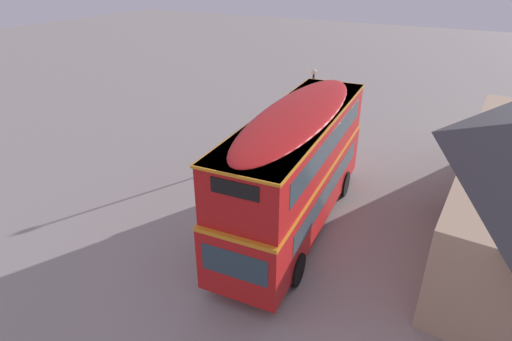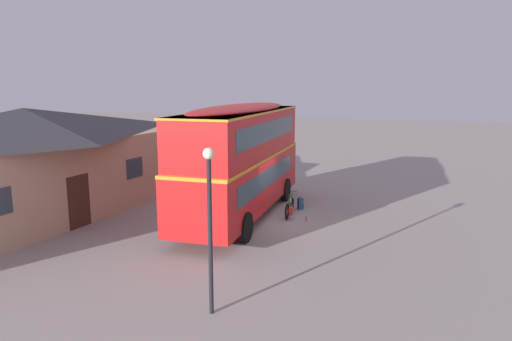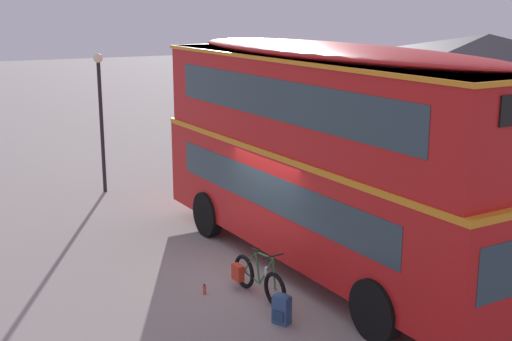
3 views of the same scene
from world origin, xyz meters
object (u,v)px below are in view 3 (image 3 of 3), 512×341
double_decker_bus (326,148)px  street_lamp (101,106)px  backpack_on_ground (282,308)px  touring_bicycle (256,278)px  water_bottle_red_squeeze (204,290)px

double_decker_bus → street_lamp: 8.57m
backpack_on_ground → street_lamp: (-10.09, -0.53, 2.31)m
double_decker_bus → street_lamp: bearing=-162.2°
backpack_on_ground → street_lamp: 10.36m
double_decker_bus → touring_bicycle: 3.07m
double_decker_bus → backpack_on_ground: double_decker_bus is taller
double_decker_bus → touring_bicycle: (0.68, -1.95, -2.27)m
double_decker_bus → water_bottle_red_squeeze: bearing=-86.9°
water_bottle_red_squeeze → backpack_on_ground: bearing=22.6°
touring_bicycle → water_bottle_red_squeeze: size_ratio=8.46×
touring_bicycle → street_lamp: street_lamp is taller
street_lamp → backpack_on_ground: bearing=3.0°
touring_bicycle → water_bottle_red_squeeze: 1.06m
street_lamp → touring_bicycle: bearing=4.3°
double_decker_bus → backpack_on_ground: (1.93, -2.08, -2.35)m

